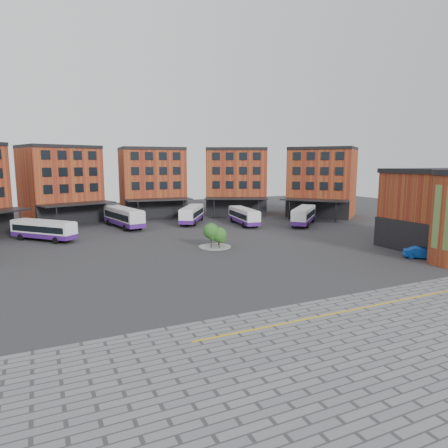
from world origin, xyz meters
name	(u,v)px	position (x,y,z in m)	size (l,w,h in m)	color
ground	(243,270)	(0.00, 0.00, 0.00)	(160.00, 160.00, 0.00)	#28282B
paving_zone	(444,355)	(2.00, -22.00, 0.01)	(50.00, 22.00, 0.02)	slate
yellow_line	(349,310)	(2.00, -14.00, 0.03)	(26.00, 0.15, 0.02)	gold
main_building	(124,185)	(-4.77, 38.25, 7.23)	(94.14, 42.48, 14.60)	#944420
tree_island	(216,235)	(2.01, 11.55, 1.77)	(4.40, 4.40, 3.43)	gray
bus_b	(44,230)	(-18.95, 26.81, 1.62)	(8.99, 9.49, 3.00)	white
bus_c	(124,217)	(-5.91, 34.07, 1.88)	(5.05, 12.61, 3.47)	silver
bus_d	(192,214)	(6.83, 33.82, 1.72)	(8.13, 10.94, 3.17)	white
bus_e	(244,216)	(14.75, 27.78, 1.65)	(4.02, 11.08, 3.05)	silver
bus_f	(304,215)	(24.81, 23.18, 1.77)	(10.11, 10.02, 3.26)	white
blue_car	(422,253)	(21.91, -4.42, 0.69)	(1.46, 4.20, 1.38)	#0B3B97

